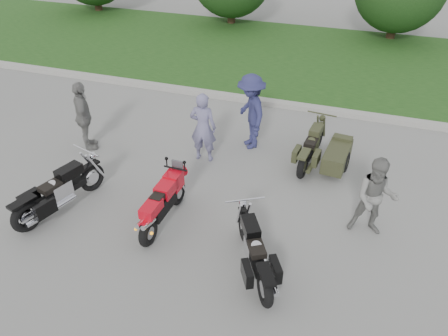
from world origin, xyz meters
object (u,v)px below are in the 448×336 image
(sportbike_red, at_px, (162,203))
(person_denim, at_px, (251,112))
(cruiser_left, at_px, (57,194))
(person_grey, at_px, (376,198))
(cruiser_right, at_px, (255,254))
(person_stripe, at_px, (203,127))
(person_back, at_px, (84,117))
(cruiser_sidecar, at_px, (326,153))

(sportbike_red, xyz_separation_m, person_denim, (0.83, 3.49, 0.45))
(cruiser_left, bearing_deg, person_grey, 29.89)
(cruiser_right, distance_m, person_stripe, 3.87)
(sportbike_red, distance_m, person_stripe, 2.55)
(sportbike_red, bearing_deg, person_back, 148.00)
(person_stripe, relative_size, person_back, 0.98)
(cruiser_right, relative_size, person_stripe, 1.10)
(person_stripe, distance_m, person_denim, 1.33)
(person_stripe, distance_m, person_back, 3.03)
(person_back, bearing_deg, sportbike_red, -158.68)
(person_grey, bearing_deg, cruiser_left, -172.06)
(cruiser_sidecar, bearing_deg, person_denim, 175.72)
(cruiser_left, height_order, person_grey, person_grey)
(cruiser_sidecar, distance_m, person_grey, 2.39)
(person_back, bearing_deg, cruiser_sidecar, -114.65)
(cruiser_right, bearing_deg, person_back, 122.83)
(cruiser_right, bearing_deg, person_stripe, 94.97)
(cruiser_left, relative_size, cruiser_right, 1.15)
(cruiser_left, height_order, person_denim, person_denim)
(person_grey, bearing_deg, person_denim, 137.49)
(cruiser_left, xyz_separation_m, person_stripe, (2.16, 2.84, 0.43))
(cruiser_left, height_order, person_back, person_back)
(cruiser_right, bearing_deg, person_denim, 77.60)
(person_grey, height_order, person_denim, person_denim)
(person_stripe, xyz_separation_m, person_denim, (0.91, 0.96, 0.09))
(sportbike_red, xyz_separation_m, cruiser_left, (-2.24, -0.32, -0.07))
(person_grey, height_order, person_back, person_back)
(cruiser_sidecar, bearing_deg, person_grey, -54.85)
(sportbike_red, bearing_deg, cruiser_left, -169.84)
(cruiser_left, bearing_deg, sportbike_red, 25.36)
(person_stripe, relative_size, person_grey, 1.05)
(person_stripe, relative_size, person_denim, 0.90)
(person_denim, bearing_deg, cruiser_sidecar, 46.12)
(person_stripe, bearing_deg, cruiser_right, 120.49)
(person_denim, bearing_deg, person_grey, 18.80)
(person_grey, bearing_deg, cruiser_sidecar, 114.24)
(sportbike_red, xyz_separation_m, person_grey, (3.94, 1.07, 0.31))
(cruiser_right, xyz_separation_m, person_back, (-5.16, 2.74, 0.48))
(sportbike_red, height_order, person_denim, person_denim)
(cruiser_right, relative_size, person_grey, 1.16)
(person_grey, relative_size, person_back, 0.93)
(cruiser_left, height_order, cruiser_right, cruiser_left)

